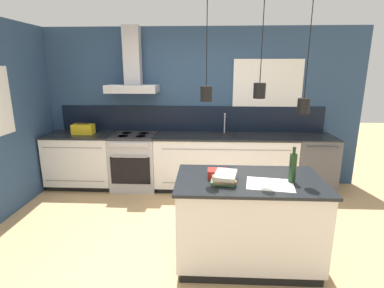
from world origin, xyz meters
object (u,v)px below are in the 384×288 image
at_px(dishwasher, 313,164).
at_px(yellow_toolbox, 83,129).
at_px(oven_range, 135,161).
at_px(red_supply_box, 218,174).
at_px(book_stack, 224,177).
at_px(bottle_on_island, 293,168).

xyz_separation_m(dishwasher, yellow_toolbox, (-3.74, 0.00, 0.54)).
relative_size(oven_range, red_supply_box, 4.58).
relative_size(oven_range, yellow_toolbox, 2.68).
xyz_separation_m(oven_range, book_stack, (1.35, -2.00, 0.50)).
relative_size(bottle_on_island, red_supply_box, 1.76).
bearing_deg(red_supply_box, bottle_on_island, -6.67).
height_order(oven_range, dishwasher, same).
bearing_deg(red_supply_box, oven_range, 124.32).
xyz_separation_m(dishwasher, book_stack, (-1.56, -2.01, 0.50)).
height_order(oven_range, bottle_on_island, bottle_on_island).
bearing_deg(dishwasher, yellow_toolbox, 180.00).
relative_size(oven_range, bottle_on_island, 2.61).
xyz_separation_m(red_supply_box, yellow_toolbox, (-2.13, 1.91, 0.04)).
bearing_deg(book_stack, red_supply_box, 118.82).
height_order(oven_range, yellow_toolbox, yellow_toolbox).
bearing_deg(dishwasher, book_stack, -127.81).
bearing_deg(dishwasher, oven_range, -179.92).
bearing_deg(oven_range, dishwasher, 0.08).
bearing_deg(dishwasher, bottle_on_island, -114.70).
bearing_deg(book_stack, yellow_toolbox, 137.39).
distance_m(oven_range, red_supply_box, 2.36).
xyz_separation_m(oven_range, red_supply_box, (1.30, -1.90, 0.50)).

